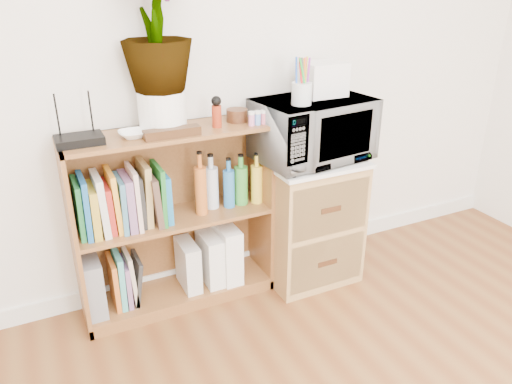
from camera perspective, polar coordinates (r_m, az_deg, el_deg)
skirting_board at (r=3.00m, az=-3.12°, el=-8.07°), size 4.00×0.02×0.10m
bookshelf at (r=2.58m, az=-9.31°, el=-3.25°), size 1.00×0.30×0.95m
wicker_unit at (r=2.85m, az=5.89°, el=-3.14°), size 0.50×0.45×0.70m
microwave at (r=2.64m, az=6.49°, el=7.09°), size 0.63×0.46×0.32m
pen_cup at (r=2.47m, az=5.23°, el=11.14°), size 0.10×0.10×0.11m
small_appliance at (r=2.67m, az=7.61°, el=12.68°), size 0.22×0.18×0.17m
router at (r=2.31m, az=-19.54°, el=5.63°), size 0.20×0.14×0.04m
white_bowl at (r=2.33m, az=-13.87°, el=6.44°), size 0.13×0.13×0.03m
plant_pot at (r=2.39m, az=-10.66°, el=9.10°), size 0.22×0.22×0.19m
potted_plant at (r=2.33m, az=-11.39°, el=18.08°), size 0.32×0.32×0.57m
trinket_box at (r=2.30m, az=-9.56°, el=6.70°), size 0.26×0.06×0.04m
kokeshi_doll at (r=2.42m, az=-4.51°, el=8.61°), size 0.05×0.05×0.11m
wooden_bowl at (r=2.52m, az=-2.19°, el=8.75°), size 0.11×0.11×0.06m
paint_jars at (r=2.46m, az=0.19°, el=8.26°), size 0.10×0.04×0.05m
file_box at (r=2.64m, az=-18.20°, el=-9.94°), size 0.09×0.24×0.30m
magazine_holder_left at (r=2.72m, az=-7.76°, el=-8.23°), size 0.08×0.21×0.27m
magazine_holder_mid at (r=2.75m, az=-5.27°, el=-7.52°), size 0.09×0.23×0.28m
magazine_holder_right at (r=2.77m, az=-3.43°, el=-6.78°), size 0.10×0.25×0.32m
cookbooks at (r=2.46m, az=-14.96°, el=-0.96°), size 0.44×0.20×0.31m
liquor_bottles at (r=2.59m, az=-3.46°, el=1.24°), size 0.38×0.07×0.32m
lower_books at (r=2.67m, az=-14.85°, el=-9.60°), size 0.15×0.19×0.29m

